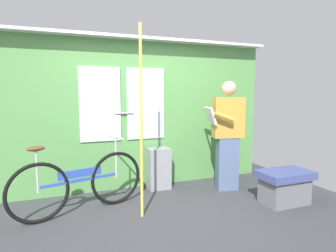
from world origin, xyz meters
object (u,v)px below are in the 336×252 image
object	(u,v)px
trash_bin_by_wall	(158,168)
bench_seat_corner	(285,186)
passenger_reading_newspaper	(227,133)
bicycle_near_door	(80,183)
handrail_pole	(141,123)

from	to	relation	value
trash_bin_by_wall	bench_seat_corner	bearing A→B (deg)	-41.28
passenger_reading_newspaper	trash_bin_by_wall	size ratio (longest dim) A/B	2.61
bicycle_near_door	trash_bin_by_wall	size ratio (longest dim) A/B	2.57
passenger_reading_newspaper	bicycle_near_door	bearing A→B (deg)	14.87
passenger_reading_newspaper	bench_seat_corner	world-z (taller)	passenger_reading_newspaper
bicycle_near_door	trash_bin_by_wall	bearing A→B (deg)	8.06
bicycle_near_door	passenger_reading_newspaper	bearing A→B (deg)	-12.90
handrail_pole	bench_seat_corner	distance (m)	2.13
passenger_reading_newspaper	trash_bin_by_wall	world-z (taller)	passenger_reading_newspaper
bicycle_near_door	handrail_pole	bearing A→B (deg)	-44.14
bicycle_near_door	bench_seat_corner	xyz separation A→B (m)	(2.60, -0.68, -0.14)
bicycle_near_door	trash_bin_by_wall	distance (m)	1.33
handrail_pole	bicycle_near_door	bearing A→B (deg)	151.19
bicycle_near_door	passenger_reading_newspaper	world-z (taller)	passenger_reading_newspaper
trash_bin_by_wall	handrail_pole	xyz separation A→B (m)	(-0.53, -0.91, 0.82)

